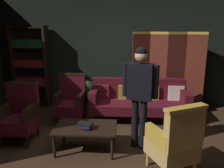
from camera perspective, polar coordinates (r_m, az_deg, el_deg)
The scene contains 14 objects.
ground_plane at distance 3.91m, azimuth -0.77°, elevation -16.57°, with size 10.00×10.00×0.00m, color #3D2819.
back_wall at distance 5.84m, azimuth 1.03°, elevation 8.19°, with size 7.20×0.10×2.80m, color black.
folding_screen at distance 5.69m, azimuth 13.70°, elevation 3.43°, with size 1.72×0.35×1.90m.
bookshelf at distance 6.12m, azimuth -19.71°, elevation 4.48°, with size 0.90×0.32×2.05m.
velvet_couch at distance 5.06m, azimuth 6.72°, elevation -3.75°, with size 2.12×0.78×0.88m.
coffee_table at distance 3.80m, azimuth -6.66°, elevation -11.23°, with size 1.00×0.64×0.42m.
armchair_gilt_accent at distance 3.28m, azimuth 15.60°, elevation -13.71°, with size 0.78×0.77×1.04m.
armchair_wing_left at distance 4.38m, azimuth -22.17°, elevation -7.09°, with size 0.60×0.58×1.04m.
armchair_wing_right at distance 4.89m, azimuth -10.29°, elevation -4.07°, with size 0.60×0.59×1.04m.
standing_figure at distance 3.67m, azimuth 7.09°, elevation -1.30°, with size 0.57×0.31×1.70m.
potted_plant at distance 5.55m, azimuth -6.19°, elevation -2.43°, with size 0.46×0.46×0.75m.
book_red_leather at distance 3.72m, azimuth -6.79°, elevation -10.80°, with size 0.20×0.15×0.03m, color maroon.
book_navy_cloth at distance 3.71m, azimuth -6.81°, elevation -10.40°, with size 0.21×0.19×0.03m, color navy.
book_black_cloth at distance 3.69m, azimuth -6.82°, elevation -9.96°, with size 0.24×0.16×0.03m, color black.
Camera 1 is at (0.26, -3.36, 1.98)m, focal length 36.25 mm.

